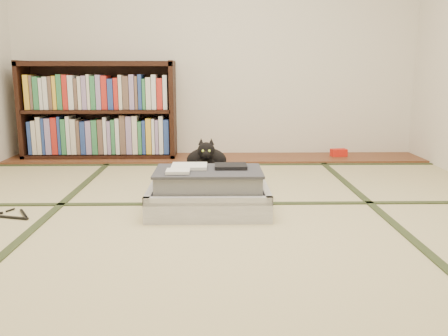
{
  "coord_description": "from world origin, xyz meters",
  "views": [
    {
      "loc": [
        -0.01,
        -2.56,
        0.85
      ],
      "look_at": [
        0.05,
        0.35,
        0.25
      ],
      "focal_mm": 38.0,
      "sensor_mm": 36.0,
      "label": 1
    }
  ],
  "objects": [
    {
      "name": "floor",
      "position": [
        0.0,
        0.0,
        0.0
      ],
      "size": [
        4.5,
        4.5,
        0.0
      ],
      "primitive_type": "plane",
      "color": "#CCB888",
      "rests_on": "ground"
    },
    {
      "name": "wood_strip",
      "position": [
        0.0,
        2.0,
        0.01
      ],
      "size": [
        4.0,
        0.5,
        0.02
      ],
      "primitive_type": "cube",
      "color": "brown",
      "rests_on": "ground"
    },
    {
      "name": "red_item",
      "position": [
        1.22,
        2.03,
        0.06
      ],
      "size": [
        0.16,
        0.11,
        0.07
      ],
      "primitive_type": "cube",
      "rotation": [
        0.0,
        0.0,
        0.15
      ],
      "color": "red",
      "rests_on": "wood_strip"
    },
    {
      "name": "tatami_borders",
      "position": [
        0.0,
        0.49,
        0.0
      ],
      "size": [
        4.0,
        4.5,
        0.01
      ],
      "color": "#2D381E",
      "rests_on": "ground"
    },
    {
      "name": "bookcase",
      "position": [
        -1.13,
        2.07,
        0.45
      ],
      "size": [
        1.47,
        0.34,
        0.94
      ],
      "color": "black",
      "rests_on": "wood_strip"
    },
    {
      "name": "suitcase",
      "position": [
        -0.05,
        0.43,
        0.1
      ],
      "size": [
        0.73,
        0.97,
        0.29
      ],
      "color": "silver",
      "rests_on": "floor"
    },
    {
      "name": "cat",
      "position": [
        -0.06,
        0.72,
        0.24
      ],
      "size": [
        0.32,
        0.33,
        0.26
      ],
      "color": "black",
      "rests_on": "suitcase"
    },
    {
      "name": "cable_coil",
      "position": [
        0.12,
        0.75,
        0.15
      ],
      "size": [
        0.1,
        0.1,
        0.02
      ],
      "color": "white",
      "rests_on": "suitcase"
    },
    {
      "name": "hanger",
      "position": [
        -1.27,
        0.17,
        0.01
      ],
      "size": [
        0.38,
        0.22,
        0.01
      ],
      "color": "black",
      "rests_on": "floor"
    }
  ]
}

